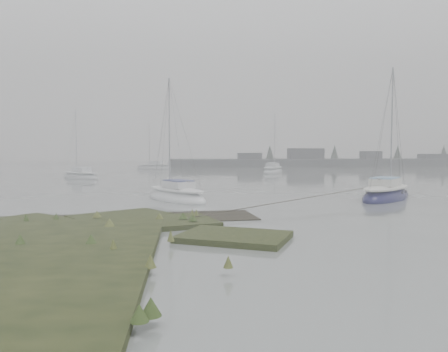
# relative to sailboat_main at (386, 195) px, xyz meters

# --- Properties ---
(ground) EXTENTS (160.00, 160.00, 0.00)m
(ground) POSITION_rel_sailboat_main_xyz_m (-11.02, 19.40, -0.27)
(ground) COLOR slate
(ground) RESTS_ON ground
(far_shoreline) EXTENTS (60.00, 8.00, 4.15)m
(far_shoreline) POSITION_rel_sailboat_main_xyz_m (15.82, 51.29, 0.58)
(far_shoreline) COLOR #4C4F51
(far_shoreline) RESTS_ON ground
(sailboat_main) EXTENTS (5.67, 5.91, 8.71)m
(sailboat_main) POSITION_rel_sailboat_main_xyz_m (0.00, 0.00, 0.00)
(sailboat_main) COLOR #13123E
(sailboat_main) RESTS_ON ground
(sailboat_white) EXTENTS (4.59, 5.69, 7.89)m
(sailboat_white) POSITION_rel_sailboat_main_xyz_m (-12.71, 0.50, -0.03)
(sailboat_white) COLOR white
(sailboat_white) RESTS_ON ground
(sailboat_far_a) EXTENTS (5.20, 5.16, 7.78)m
(sailboat_far_a) POSITION_rel_sailboat_main_xyz_m (-23.08, 21.07, -0.03)
(sailboat_far_a) COLOR #ABB1B5
(sailboat_far_a) RESTS_ON ground
(sailboat_far_b) EXTENTS (4.50, 6.34, 8.59)m
(sailboat_far_b) POSITION_rel_sailboat_main_xyz_m (-0.80, 30.67, -0.00)
(sailboat_far_b) COLOR #B8BFC3
(sailboat_far_b) RESTS_ON ground
(sailboat_far_c) EXTENTS (5.87, 3.26, 7.89)m
(sailboat_far_c) POSITION_rel_sailboat_main_xyz_m (-17.14, 43.68, -0.03)
(sailboat_far_c) COLOR #B8BBC1
(sailboat_far_c) RESTS_ON ground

